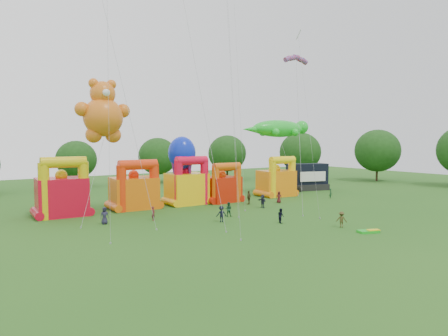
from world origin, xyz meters
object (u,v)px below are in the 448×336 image
stage_trailer (307,177)px  gecko_kite (281,136)px  octopus_kite (186,166)px  spectator_4 (249,198)px  bouncy_castle_2 (188,186)px  bouncy_castle_0 (62,194)px  teddy_bear_kite (97,155)px  spectator_0 (105,216)px

stage_trailer → gecko_kite: bearing=-171.8°
gecko_kite → octopus_kite: size_ratio=1.45×
gecko_kite → spectator_4: gecko_kite is taller
bouncy_castle_2 → spectator_4: size_ratio=3.54×
spectator_4 → bouncy_castle_0: bearing=-42.7°
stage_trailer → octopus_kite: octopus_kite is taller
teddy_bear_kite → octopus_kite: 14.06m
stage_trailer → spectator_0: 40.87m
teddy_bear_kite → gecko_kite: (32.01, 4.82, 2.33)m
bouncy_castle_0 → octopus_kite: size_ratio=0.74×
gecko_kite → octopus_kite: bearing=-176.4°
bouncy_castle_2 → octopus_kite: 2.90m
bouncy_castle_0 → stage_trailer: size_ratio=0.91×
spectator_4 → gecko_kite: bearing=178.3°
bouncy_castle_0 → spectator_0: bouncy_castle_0 is taller
stage_trailer → spectator_4: (-18.63, -7.24, -1.37)m
stage_trailer → teddy_bear_kite: (-39.40, -5.90, 5.07)m
gecko_kite → octopus_kite: gecko_kite is taller
octopus_kite → gecko_kite: bearing=3.6°
octopus_kite → spectator_0: bearing=-152.1°
bouncy_castle_2 → octopus_kite: (-0.14, 0.16, 2.89)m
bouncy_castle_0 → teddy_bear_kite: teddy_bear_kite is taller
octopus_kite → spectator_0: 16.23m
bouncy_castle_0 → gecko_kite: size_ratio=0.51×
bouncy_castle_2 → gecko_kite: bearing=4.1°
gecko_kite → stage_trailer: bearing=8.2°
stage_trailer → spectator_0: stage_trailer is taller
bouncy_castle_0 → gecko_kite: bearing=1.6°
octopus_kite → teddy_bear_kite: bearing=-164.7°
bouncy_castle_0 → stage_trailer: 42.60m
spectator_4 → octopus_kite: bearing=-64.8°
bouncy_castle_0 → octopus_kite: octopus_kite is taller
octopus_kite → spectator_4: bearing=-34.4°
spectator_0 → spectator_4: bearing=10.7°
teddy_bear_kite → bouncy_castle_2: bearing=14.5°
octopus_kite → stage_trailer: bearing=4.9°
teddy_bear_kite → spectator_4: 21.79m
stage_trailer → spectator_0: size_ratio=4.24×
stage_trailer → spectator_4: stage_trailer is taller
bouncy_castle_0 → spectator_4: 24.53m
bouncy_castle_0 → octopus_kite: bearing=-0.6°
gecko_kite → octopus_kite: (-18.57, -1.15, -4.25)m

